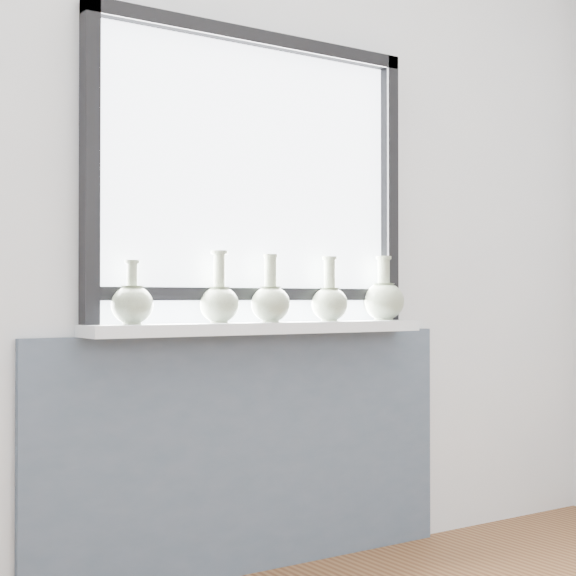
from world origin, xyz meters
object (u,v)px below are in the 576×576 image
vase_a (132,303)px  vase_e (384,299)px  windowsill (263,328)px  vase_c (271,301)px  vase_d (330,301)px  vase_b (219,301)px

vase_a → vase_e: bearing=-0.0°
windowsill → vase_c: vase_c is taller
vase_d → vase_a: bearing=179.3°
vase_d → vase_e: size_ratio=0.96×
vase_c → vase_a: bearing=177.9°
windowsill → vase_c: size_ratio=5.46×
windowsill → vase_b: vase_b is taller
vase_d → vase_e: 0.27m
vase_a → vase_c: bearing=-2.1°
vase_e → vase_b: bearing=179.7°
vase_b → vase_d: size_ratio=1.04×
windowsill → vase_d: vase_d is taller
vase_b → vase_c: bearing=-6.6°
vase_b → vase_d: vase_b is taller
vase_a → vase_c: (0.52, -0.02, 0.01)m
vase_a → windowsill: bearing=-0.6°
vase_a → vase_b: size_ratio=0.84×
windowsill → vase_e: (0.56, 0.00, 0.10)m
vase_a → vase_c: 0.52m
vase_b → vase_d: bearing=-1.6°
vase_a → vase_e: (1.06, -0.00, 0.01)m
vase_c → vase_b: bearing=173.4°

